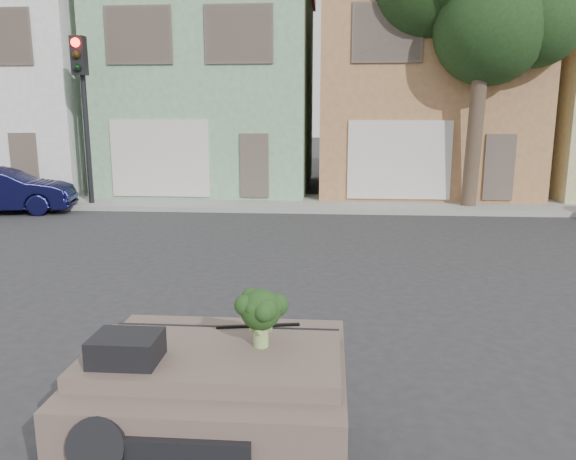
# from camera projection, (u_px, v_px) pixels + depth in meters

# --- Properties ---
(ground_plane) EXTENTS (120.00, 120.00, 0.00)m
(ground_plane) POSITION_uv_depth(u_px,v_px,m) (263.00, 332.00, 7.51)
(ground_plane) COLOR #303033
(ground_plane) RESTS_ON ground
(sidewalk) EXTENTS (40.00, 3.00, 0.15)m
(sidewalk) POSITION_uv_depth(u_px,v_px,m) (303.00, 203.00, 17.74)
(sidewalk) COLOR gray
(sidewalk) RESTS_ON ground
(townhouse_white) EXTENTS (7.20, 8.20, 7.55)m
(townhouse_white) POSITION_uv_depth(u_px,v_px,m) (25.00, 89.00, 21.71)
(townhouse_white) COLOR white
(townhouse_white) RESTS_ON ground
(townhouse_mint) EXTENTS (7.20, 8.20, 7.55)m
(townhouse_mint) POSITION_uv_depth(u_px,v_px,m) (216.00, 88.00, 21.15)
(townhouse_mint) COLOR #80AD82
(townhouse_mint) RESTS_ON ground
(townhouse_tan) EXTENTS (7.20, 8.20, 7.55)m
(townhouse_tan) POSITION_uv_depth(u_px,v_px,m) (418.00, 88.00, 20.58)
(townhouse_tan) COLOR #A8764B
(townhouse_tan) RESTS_ON ground
(navy_sedan) EXTENTS (4.21, 2.26, 1.32)m
(navy_sedan) POSITION_uv_depth(u_px,v_px,m) (4.00, 213.00, 16.40)
(navy_sedan) COLOR black
(navy_sedan) RESTS_ON ground
(traffic_signal) EXTENTS (0.40, 0.40, 5.10)m
(traffic_signal) POSITION_uv_depth(u_px,v_px,m) (85.00, 124.00, 16.74)
(traffic_signal) COLOR black
(traffic_signal) RESTS_ON ground
(tree_near) EXTENTS (4.40, 4.00, 8.50)m
(tree_near) POSITION_uv_depth(u_px,v_px,m) (479.00, 63.00, 15.82)
(tree_near) COLOR #1A3415
(tree_near) RESTS_ON ground
(car_dashboard) EXTENTS (2.00, 1.80, 1.12)m
(car_dashboard) POSITION_uv_depth(u_px,v_px,m) (218.00, 410.00, 4.47)
(car_dashboard) COLOR brown
(car_dashboard) RESTS_ON ground
(instrument_hump) EXTENTS (0.48, 0.38, 0.20)m
(instrument_hump) POSITION_uv_depth(u_px,v_px,m) (126.00, 348.00, 4.03)
(instrument_hump) COLOR black
(instrument_hump) RESTS_ON car_dashboard
(wiper_arm) EXTENTS (0.69, 0.15, 0.02)m
(wiper_arm) POSITION_uv_depth(u_px,v_px,m) (258.00, 326.00, 4.70)
(wiper_arm) COLOR black
(wiper_arm) RESTS_ON car_dashboard
(broccoli) EXTENTS (0.52, 0.52, 0.46)m
(broccoli) POSITION_uv_depth(u_px,v_px,m) (261.00, 317.00, 4.27)
(broccoli) COLOR #183312
(broccoli) RESTS_ON car_dashboard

